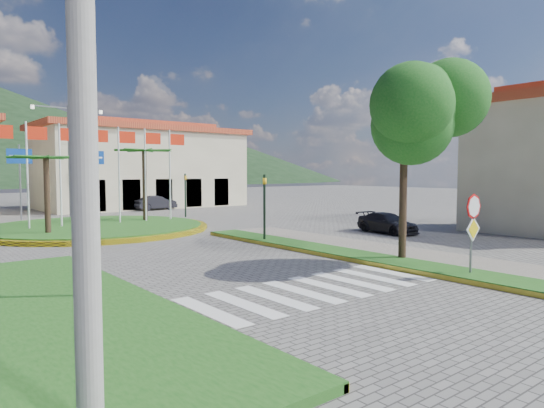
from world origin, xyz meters
TOP-DOWN VIEW (x-y plane):
  - ground at (0.00, 0.00)m, footprint 160.00×160.00m
  - sidewalk_right at (6.00, 2.00)m, footprint 4.00×28.00m
  - verge_right at (4.80, 2.00)m, footprint 1.60×28.00m
  - median_left at (-6.50, 6.00)m, footprint 5.00×14.00m
  - crosswalk at (0.00, 4.00)m, footprint 8.00×3.00m
  - roundabout_island at (0.00, 22.00)m, footprint 12.70×12.70m
  - stop_sign at (4.90, 1.96)m, footprint 0.80×0.11m
  - deciduous_tree at (5.50, 5.00)m, footprint 3.60×3.60m
  - utility_pole at (-7.50, 0.00)m, footprint 0.32×0.32m
  - traffic_light_left at (-5.20, 6.50)m, footprint 0.15×0.18m
  - traffic_light_right at (4.50, 12.00)m, footprint 0.15×0.18m
  - traffic_light_far at (8.00, 26.00)m, footprint 0.18×0.15m
  - direction_sign_west at (-2.00, 30.97)m, footprint 1.60×0.14m
  - direction_sign_east at (3.00, 30.97)m, footprint 1.60×0.14m
  - street_lamp_centre at (1.00, 30.00)m, footprint 4.80×0.16m
  - building_right at (10.00, 38.00)m, footprint 19.08×9.54m
  - hill_far_east at (70.00, 135.00)m, footprint 120.00×120.00m
  - car_dark_b at (9.12, 33.54)m, footprint 4.00×1.90m
  - car_side_right at (12.00, 10.73)m, footprint 2.02×3.94m

SIDE VIEW (x-z plane):
  - ground at x=0.00m, z-range 0.00..0.00m
  - crosswalk at x=0.00m, z-range 0.00..0.01m
  - sidewalk_right at x=6.00m, z-range 0.00..0.15m
  - verge_right at x=4.80m, z-range 0.00..0.18m
  - median_left at x=-6.50m, z-range 0.00..0.18m
  - roundabout_island at x=0.00m, z-range -2.82..3.18m
  - car_side_right at x=12.00m, z-range 0.00..1.09m
  - car_dark_b at x=9.12m, z-range 0.00..1.27m
  - stop_sign at x=4.90m, z-range 0.47..3.12m
  - traffic_light_left at x=-5.20m, z-range 0.34..3.54m
  - traffic_light_right at x=4.50m, z-range 0.34..3.54m
  - traffic_light_far at x=8.00m, z-range 0.34..3.54m
  - direction_sign_west at x=-2.00m, z-range 0.93..6.13m
  - direction_sign_east at x=3.00m, z-range 0.93..6.13m
  - building_right at x=10.00m, z-range -0.12..7.93m
  - street_lamp_centre at x=1.00m, z-range 0.50..8.50m
  - utility_pole at x=-7.50m, z-range 0.00..9.00m
  - deciduous_tree at x=5.50m, z-range 1.78..8.58m
  - hill_far_east at x=70.00m, z-range 0.00..18.00m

